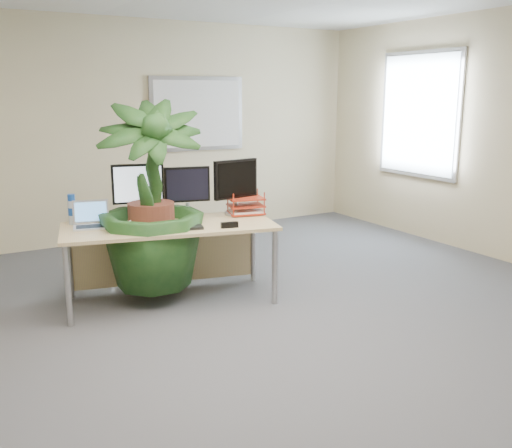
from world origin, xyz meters
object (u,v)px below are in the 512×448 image
monitor_right (187,188)px  desk (168,238)px  floor_plant (152,219)px  laptop (91,220)px  monitor_left (138,188)px

monitor_right → desk: bearing=-153.5°
floor_plant → laptop: floor_plant is taller
floor_plant → monitor_left: bearing=97.4°
monitor_left → monitor_right: 0.44m
desk → monitor_left: monitor_left is taller
monitor_right → monitor_left: bearing=168.4°
monitor_left → laptop: size_ratio=1.43×
monitor_left → monitor_right: monitor_left is taller
desk → floor_plant: bearing=-171.8°
desk → floor_plant: (-0.15, -0.02, 0.20)m
desk → monitor_left: size_ratio=3.84×
floor_plant → monitor_left: 0.34m
monitor_left → desk: bearing=-48.9°
desk → monitor_left: (-0.19, 0.21, 0.44)m
floor_plant → desk: bearing=8.2°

